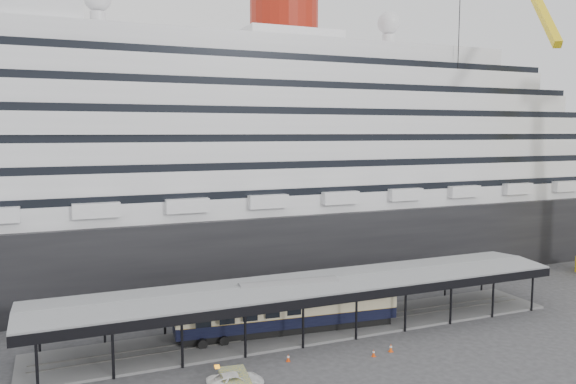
# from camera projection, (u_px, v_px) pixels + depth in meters

# --- Properties ---
(ground) EXTENTS (200.00, 200.00, 0.00)m
(ground) POSITION_uv_depth(u_px,v_px,m) (334.00, 347.00, 53.73)
(ground) COLOR #323235
(ground) RESTS_ON ground
(cruise_ship) EXTENTS (130.00, 30.00, 43.90)m
(cruise_ship) POSITION_uv_depth(u_px,v_px,m) (233.00, 147.00, 81.10)
(cruise_ship) COLOR black
(cruise_ship) RESTS_ON ground
(platform_canopy) EXTENTS (56.00, 9.18, 5.30)m
(platform_canopy) POSITION_uv_depth(u_px,v_px,m) (312.00, 308.00, 58.06)
(platform_canopy) COLOR slate
(platform_canopy) RESTS_ON ground
(port_truck) EXTENTS (4.85, 2.69, 1.28)m
(port_truck) POSITION_uv_depth(u_px,v_px,m) (236.00, 381.00, 44.90)
(port_truck) COLOR white
(port_truck) RESTS_ON ground
(pullman_carriage) EXTENTS (23.19, 5.11, 22.59)m
(pullman_carriage) POSITION_uv_depth(u_px,v_px,m) (288.00, 307.00, 56.99)
(pullman_carriage) COLOR black
(pullman_carriage) RESTS_ON ground
(traffic_cone_left) EXTENTS (0.45, 0.45, 0.70)m
(traffic_cone_left) POSITION_uv_depth(u_px,v_px,m) (288.00, 358.00, 50.31)
(traffic_cone_left) COLOR red
(traffic_cone_left) RESTS_ON ground
(traffic_cone_mid) EXTENTS (0.41, 0.41, 0.79)m
(traffic_cone_mid) POSITION_uv_depth(u_px,v_px,m) (391.00, 348.00, 52.49)
(traffic_cone_mid) COLOR #E14A0C
(traffic_cone_mid) RESTS_ON ground
(traffic_cone_right) EXTENTS (0.43, 0.43, 0.68)m
(traffic_cone_right) POSITION_uv_depth(u_px,v_px,m) (374.00, 353.00, 51.39)
(traffic_cone_right) COLOR #E7440C
(traffic_cone_right) RESTS_ON ground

